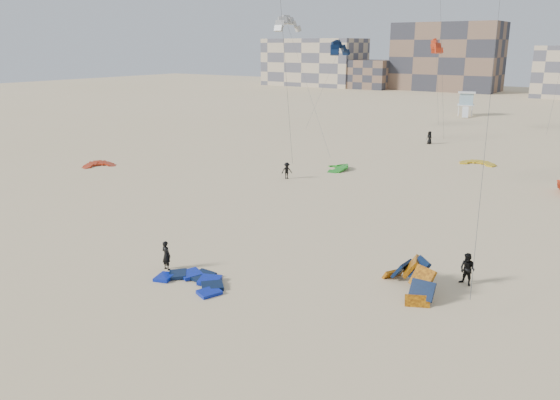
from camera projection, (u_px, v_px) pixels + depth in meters
The scene contains 17 objects.
ground at pixel (181, 281), 29.07m from camera, with size 320.00×320.00×0.00m, color beige.
kite_ground_blue at pixel (192, 284), 28.72m from camera, with size 3.75×3.91×0.50m, color #0A1AC1, non-canonical shape.
kite_ground_orange at pixel (408, 290), 27.92m from camera, with size 4.01×2.91×2.72m, color orange, non-canonical shape.
kite_ground_red at pixel (99, 166), 56.56m from camera, with size 2.98×3.10×0.79m, color #AF2B17, non-canonical shape.
kite_ground_green at pixel (336, 169), 55.17m from camera, with size 3.30×3.42×0.91m, color #26931E, non-canonical shape.
kite_ground_yellow at pixel (478, 164), 57.49m from camera, with size 3.25×3.41×0.44m, color #E7A30D, non-canonical shape.
kitesurfer_main at pixel (166, 255), 30.30m from camera, with size 0.61×0.40×1.68m, color black.
kitesurfer_b at pixel (467, 269), 28.33m from camera, with size 0.84×0.66×1.74m, color black.
kitesurfer_c at pixel (287, 171), 51.02m from camera, with size 1.01×0.58×1.56m, color black.
kitesurfer_e at pixel (429, 138), 69.10m from camera, with size 0.80×0.52×1.63m, color black.
kite_fly_grey at pixel (288, 25), 63.32m from camera, with size 12.16×9.15×14.67m.
kite_fly_navy at pixel (339, 49), 78.81m from camera, with size 4.22×10.72×12.18m.
kite_fly_red at pixel (436, 48), 74.90m from camera, with size 5.02×4.97×12.22m.
lifeguard_tower_far at pixel (466, 104), 96.70m from camera, with size 3.63×6.05×4.13m.
condo_west_a at pixel (314, 62), 168.35m from camera, with size 30.00×15.00×14.00m, color #BFAB8C.
condo_west_b at pixel (447, 57), 149.21m from camera, with size 28.00×14.00×18.00m, color brown.
condo_fill_left at pixel (370, 74), 156.70m from camera, with size 12.00×10.00×8.00m, color brown.
Camera 1 is at (19.50, -19.11, 12.09)m, focal length 35.00 mm.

